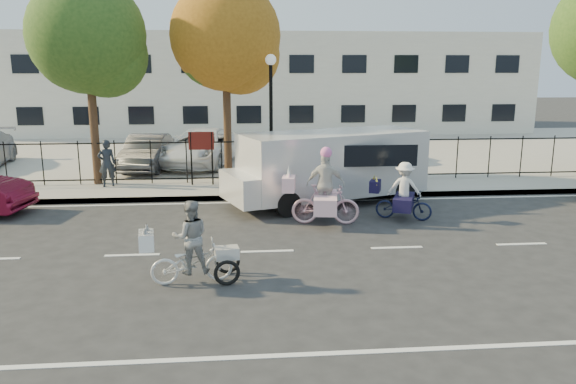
{
  "coord_description": "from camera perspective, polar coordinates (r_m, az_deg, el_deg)",
  "views": [
    {
      "loc": [
        -0.59,
        -12.08,
        4.11
      ],
      "look_at": [
        0.58,
        1.2,
        1.1
      ],
      "focal_mm": 35.0,
      "sensor_mm": 36.0,
      "label": 1
    }
  ],
  "objects": [
    {
      "name": "ground",
      "position": [
        12.77,
        -2.13,
        -6.05
      ],
      "size": [
        120.0,
        120.0,
        0.0
      ],
      "primitive_type": "plane",
      "color": "#333334"
    },
    {
      "name": "zebra_trike",
      "position": [
        10.96,
        -9.77,
        -5.97
      ],
      "size": [
        1.92,
        0.88,
        1.64
      ],
      "rotation": [
        0.0,
        0.0,
        1.72
      ],
      "color": "silver",
      "rests_on": "ground"
    },
    {
      "name": "curb",
      "position": [
        17.61,
        -2.98,
        -0.55
      ],
      "size": [
        60.0,
        0.1,
        0.15
      ],
      "primitive_type": "cube",
      "color": "#A8A399",
      "rests_on": "ground"
    },
    {
      "name": "building",
      "position": [
        37.1,
        -4.19,
        10.96
      ],
      "size": [
        34.0,
        10.0,
        6.0
      ],
      "primitive_type": "cube",
      "color": "silver",
      "rests_on": "ground"
    },
    {
      "name": "unicorn_bike",
      "position": [
        14.76,
        3.69,
        -0.41
      ],
      "size": [
        2.09,
        1.48,
        2.07
      ],
      "rotation": [
        0.0,
        0.0,
        1.41
      ],
      "color": "#D5A2B4",
      "rests_on": "ground"
    },
    {
      "name": "parking_lot",
      "position": [
        27.38,
        -3.75,
        4.21
      ],
      "size": [
        60.0,
        15.6,
        0.15
      ],
      "primitive_type": "cube",
      "color": "#A8A399",
      "rests_on": "ground"
    },
    {
      "name": "white_van",
      "position": [
        17.05,
        4.22,
        2.84
      ],
      "size": [
        6.6,
        3.87,
        2.16
      ],
      "rotation": [
        0.0,
        0.0,
        0.35
      ],
      "color": "silver",
      "rests_on": "ground"
    },
    {
      "name": "pedestrian",
      "position": [
        19.64,
        -17.93,
        2.81
      ],
      "size": [
        0.66,
        0.52,
        1.58
      ],
      "primitive_type": "imported",
      "rotation": [
        0.0,
        0.0,
        3.42
      ],
      "color": "black",
      "rests_on": "sidewalk"
    },
    {
      "name": "lot_car_b",
      "position": [
        23.15,
        -8.72,
        4.54
      ],
      "size": [
        3.66,
        5.67,
        1.45
      ],
      "primitive_type": "imported",
      "rotation": [
        0.0,
        0.0,
        -0.26
      ],
      "color": "white",
      "rests_on": "parking_lot"
    },
    {
      "name": "lot_car_c",
      "position": [
        22.59,
        -14.11,
        3.95
      ],
      "size": [
        1.71,
        4.14,
        1.33
      ],
      "primitive_type": "imported",
      "rotation": [
        0.0,
        0.0,
        -0.08
      ],
      "color": "#46484D",
      "rests_on": "parking_lot"
    },
    {
      "name": "sidewalk",
      "position": [
        18.63,
        -3.1,
        0.19
      ],
      "size": [
        60.0,
        2.2,
        0.15
      ],
      "primitive_type": "cube",
      "color": "#A8A399",
      "rests_on": "ground"
    },
    {
      "name": "road_markings",
      "position": [
        12.77,
        -2.13,
        -6.03
      ],
      "size": [
        60.0,
        9.52,
        0.01
      ],
      "primitive_type": null,
      "color": "silver",
      "rests_on": "ground"
    },
    {
      "name": "lot_car_d",
      "position": [
        24.5,
        9.76,
        4.62
      ],
      "size": [
        2.39,
        3.7,
        1.17
      ],
      "primitive_type": "imported",
      "rotation": [
        0.0,
        0.0,
        0.32
      ],
      "color": "#A0A3A8",
      "rests_on": "parking_lot"
    },
    {
      "name": "bull_bike",
      "position": [
        15.54,
        11.61,
        -0.47
      ],
      "size": [
        1.75,
        1.24,
        1.58
      ],
      "rotation": [
        0.0,
        0.0,
        1.19
      ],
      "color": "black",
      "rests_on": "ground"
    },
    {
      "name": "tree_mid",
      "position": [
        20.35,
        -5.96,
        15.01
      ],
      "size": [
        3.86,
        3.86,
        7.07
      ],
      "color": "#442D1D",
      "rests_on": "ground"
    },
    {
      "name": "lamppost",
      "position": [
        18.94,
        -1.75,
        9.69
      ],
      "size": [
        0.36,
        0.36,
        4.33
      ],
      "color": "black",
      "rests_on": "sidewalk"
    },
    {
      "name": "tree_west",
      "position": [
        20.01,
        -19.25,
        14.25
      ],
      "size": [
        3.81,
        3.81,
        6.98
      ],
      "color": "#442D1D",
      "rests_on": "ground"
    },
    {
      "name": "street_sign",
      "position": [
        19.11,
        -8.79,
        4.47
      ],
      "size": [
        0.85,
        0.06,
        1.8
      ],
      "color": "black",
      "rests_on": "sidewalk"
    },
    {
      "name": "iron_fence",
      "position": [
        19.55,
        -3.24,
        3.25
      ],
      "size": [
        58.0,
        0.06,
        1.5
      ],
      "primitive_type": null,
      "color": "black",
      "rests_on": "sidewalk"
    }
  ]
}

